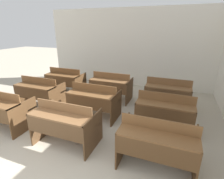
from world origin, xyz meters
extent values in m
cube|color=white|center=(0.00, 5.66, 1.42)|extent=(6.39, 0.06, 2.83)
cube|color=brown|center=(-1.05, 1.61, 0.34)|extent=(0.03, 0.73, 0.69)
cube|color=brown|center=(-1.63, 1.85, 0.44)|extent=(1.18, 0.26, 0.03)
cube|color=brown|center=(-1.63, 1.85, 0.16)|extent=(1.13, 0.04, 0.04)
cube|color=brown|center=(-0.55, 1.62, 0.34)|extent=(0.03, 0.73, 0.69)
cube|color=brown|center=(0.61, 1.62, 0.34)|extent=(0.03, 0.73, 0.69)
cube|color=brown|center=(0.03, 1.42, 0.67)|extent=(1.18, 0.34, 0.03)
cube|color=brown|center=(0.03, 1.26, 0.50)|extent=(1.13, 0.02, 0.31)
cube|color=brown|center=(0.03, 1.58, 0.78)|extent=(1.18, 0.02, 0.19)
cube|color=brown|center=(0.03, 1.85, 0.44)|extent=(1.18, 0.26, 0.03)
cube|color=brown|center=(0.03, 1.85, 0.16)|extent=(1.13, 0.04, 0.04)
cube|color=#54381F|center=(1.17, 1.63, 0.34)|extent=(0.03, 0.73, 0.69)
cube|color=#54381F|center=(2.32, 1.63, 0.34)|extent=(0.03, 0.73, 0.69)
cube|color=brown|center=(1.75, 1.44, 0.67)|extent=(1.18, 0.34, 0.03)
cube|color=#54381F|center=(1.75, 1.28, 0.50)|extent=(1.13, 0.02, 0.31)
cube|color=brown|center=(1.75, 1.59, 0.78)|extent=(1.18, 0.02, 0.19)
cube|color=brown|center=(1.75, 1.87, 0.44)|extent=(1.18, 0.26, 0.03)
cube|color=#54381F|center=(1.75, 1.87, 0.16)|extent=(1.13, 0.04, 0.04)
cube|color=brown|center=(-2.22, 2.78, 0.34)|extent=(0.03, 0.73, 0.69)
cube|color=brown|center=(-1.07, 2.78, 0.34)|extent=(0.03, 0.73, 0.69)
cube|color=brown|center=(-1.65, 2.58, 0.67)|extent=(1.18, 0.34, 0.03)
cube|color=brown|center=(-1.65, 2.43, 0.50)|extent=(1.13, 0.02, 0.31)
cube|color=brown|center=(-1.65, 2.74, 0.78)|extent=(1.18, 0.02, 0.19)
cube|color=brown|center=(-1.65, 3.02, 0.44)|extent=(1.18, 0.26, 0.03)
cube|color=brown|center=(-1.65, 3.02, 0.16)|extent=(1.13, 0.04, 0.04)
cube|color=#54381F|center=(-0.52, 2.79, 0.34)|extent=(0.03, 0.73, 0.69)
cube|color=#54381F|center=(0.63, 2.79, 0.34)|extent=(0.03, 0.73, 0.69)
cube|color=brown|center=(0.05, 2.59, 0.67)|extent=(1.18, 0.34, 0.03)
cube|color=#54381F|center=(0.05, 2.43, 0.50)|extent=(1.13, 0.02, 0.31)
cube|color=brown|center=(0.05, 2.74, 0.78)|extent=(1.18, 0.02, 0.19)
cube|color=brown|center=(0.05, 3.02, 0.44)|extent=(1.18, 0.26, 0.03)
cube|color=#54381F|center=(0.05, 3.02, 0.16)|extent=(1.13, 0.04, 0.04)
cube|color=brown|center=(1.18, 2.80, 0.34)|extent=(0.03, 0.73, 0.69)
cube|color=brown|center=(2.33, 2.80, 0.34)|extent=(0.03, 0.73, 0.69)
cube|color=brown|center=(1.75, 2.60, 0.67)|extent=(1.18, 0.34, 0.03)
cube|color=brown|center=(1.75, 2.44, 0.50)|extent=(1.13, 0.02, 0.31)
cube|color=brown|center=(1.75, 2.76, 0.78)|extent=(1.18, 0.02, 0.19)
cube|color=brown|center=(1.75, 3.04, 0.44)|extent=(1.18, 0.26, 0.03)
cube|color=brown|center=(1.75, 3.04, 0.16)|extent=(1.13, 0.04, 0.04)
cube|color=#53361D|center=(-2.21, 3.98, 0.34)|extent=(0.03, 0.73, 0.69)
cube|color=#53361D|center=(-1.06, 3.98, 0.34)|extent=(0.03, 0.73, 0.69)
cube|color=brown|center=(-1.64, 3.78, 0.67)|extent=(1.18, 0.34, 0.03)
cube|color=#53361D|center=(-1.64, 3.62, 0.50)|extent=(1.13, 0.02, 0.31)
cube|color=brown|center=(-1.64, 3.94, 0.78)|extent=(1.18, 0.02, 0.19)
cube|color=brown|center=(-1.64, 4.21, 0.44)|extent=(1.18, 0.26, 0.03)
cube|color=#53361D|center=(-1.64, 4.21, 0.16)|extent=(1.13, 0.04, 0.04)
cube|color=brown|center=(-0.53, 3.98, 0.34)|extent=(0.03, 0.73, 0.69)
cube|color=brown|center=(0.62, 3.98, 0.34)|extent=(0.03, 0.73, 0.69)
cube|color=brown|center=(0.04, 3.78, 0.67)|extent=(1.18, 0.34, 0.03)
cube|color=brown|center=(0.04, 3.62, 0.50)|extent=(1.13, 0.02, 0.31)
cube|color=brown|center=(0.04, 3.93, 0.78)|extent=(1.18, 0.02, 0.19)
cube|color=brown|center=(0.04, 4.21, 0.44)|extent=(1.18, 0.26, 0.03)
cube|color=brown|center=(0.04, 4.21, 0.16)|extent=(1.13, 0.04, 0.04)
cube|color=brown|center=(1.15, 3.97, 0.34)|extent=(0.03, 0.73, 0.69)
cube|color=brown|center=(2.30, 3.97, 0.34)|extent=(0.03, 0.73, 0.69)
cube|color=brown|center=(1.72, 3.77, 0.67)|extent=(1.18, 0.34, 0.03)
cube|color=brown|center=(1.72, 3.61, 0.50)|extent=(1.13, 0.02, 0.31)
cube|color=brown|center=(1.72, 3.92, 0.78)|extent=(1.18, 0.02, 0.19)
cube|color=brown|center=(1.72, 4.20, 0.44)|extent=(1.18, 0.26, 0.03)
cube|color=brown|center=(1.72, 4.20, 0.16)|extent=(1.13, 0.04, 0.04)
camera|label=1|loc=(1.92, -0.81, 2.18)|focal=28.00mm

